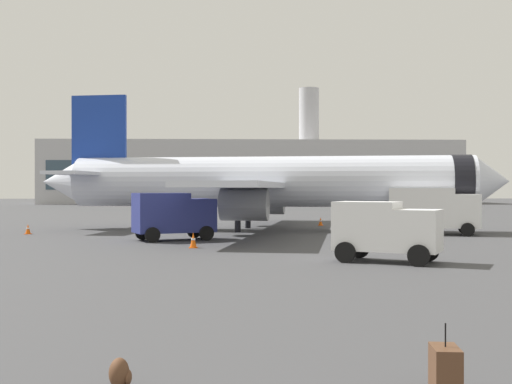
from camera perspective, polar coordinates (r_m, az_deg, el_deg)
The scene contains 11 objects.
airplane_at_gate at distance 48.08m, azimuth 0.91°, elevation 0.89°, with size 35.66×32.35×10.50m.
service_truck at distance 39.21m, azimuth -7.44°, elevation -1.97°, with size 5.28×3.97×2.90m.
fuel_truck at distance 45.35m, azimuth 15.58°, elevation -1.47°, with size 6.43×4.00×3.20m.
cargo_van at distance 27.88m, azimuth 11.56°, elevation -3.22°, with size 4.83×3.89×2.60m.
safety_cone_near at distance 46.94m, azimuth -19.77°, elevation -3.15°, with size 0.44×0.44×0.71m.
safety_cone_mid at distance 54.72m, azimuth 5.81°, elevation -2.65°, with size 0.44×0.44×0.70m.
safety_cone_far at distance 54.54m, azimuth -9.78°, elevation -2.70°, with size 0.44×0.44×0.63m.
safety_cone_outer at distance 34.08m, azimuth -5.65°, elevation -4.33°, with size 0.44×0.44×0.83m.
rolling_suitcase at distance 10.48m, azimuth 16.62°, elevation -15.02°, with size 0.47×0.68×1.10m.
traveller_backpack at distance 10.66m, azimuth -12.09°, elevation -15.63°, with size 0.36×0.40×0.48m.
terminal_building at distance 139.22m, azimuth -0.35°, elevation 1.77°, with size 87.89×20.08×25.25m.
Camera 1 is at (0.06, -3.64, 3.15)m, focal length 44.60 mm.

